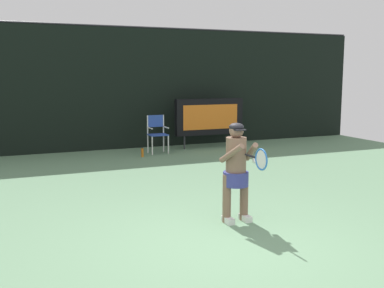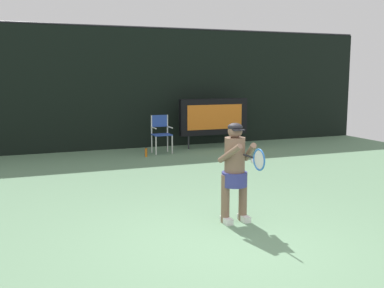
{
  "view_description": "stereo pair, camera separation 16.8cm",
  "coord_description": "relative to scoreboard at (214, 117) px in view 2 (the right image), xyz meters",
  "views": [
    {
      "loc": [
        -2.79,
        -5.25,
        2.26
      ],
      "look_at": [
        0.33,
        2.1,
        1.05
      ],
      "focal_mm": 43.7,
      "sensor_mm": 36.0,
      "label": 1
    },
    {
      "loc": [
        -2.63,
        -5.32,
        2.26
      ],
      "look_at": [
        0.33,
        2.1,
        1.05
      ],
      "focal_mm": 43.7,
      "sensor_mm": 36.0,
      "label": 2
    }
  ],
  "objects": [
    {
      "name": "scoreboard",
      "position": [
        0.0,
        0.0,
        0.0
      ],
      "size": [
        2.2,
        0.21,
        1.5
      ],
      "color": "black",
      "rests_on": "ground"
    },
    {
      "name": "ground",
      "position": [
        -3.26,
        -7.84,
        -0.96
      ],
      "size": [
        18.0,
        22.0,
        0.03
      ],
      "color": "slate"
    },
    {
      "name": "water_bottle",
      "position": [
        -2.4,
        -0.82,
        -0.82
      ],
      "size": [
        0.07,
        0.07,
        0.27
      ],
      "color": "#CC6819",
      "rests_on": "ground"
    },
    {
      "name": "backdrop_screen",
      "position": [
        -3.26,
        0.84,
        0.86
      ],
      "size": [
        18.0,
        0.12,
        3.66
      ],
      "color": "black",
      "rests_on": "ground"
    },
    {
      "name": "umpire_chair",
      "position": [
        -1.81,
        -0.36,
        -0.33
      ],
      "size": [
        0.52,
        0.44,
        1.08
      ],
      "color": "white",
      "rests_on": "ground"
    },
    {
      "name": "tennis_player",
      "position": [
        -2.72,
        -6.77,
        -0.11
      ],
      "size": [
        0.53,
        0.61,
        1.52
      ],
      "color": "white",
      "rests_on": "ground"
    },
    {
      "name": "tennis_racket",
      "position": [
        -2.66,
        -7.37,
        0.12
      ],
      "size": [
        0.03,
        0.6,
        0.31
      ],
      "rotation": [
        0.0,
        0.0,
        -0.15
      ],
      "color": "black"
    }
  ]
}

